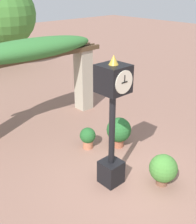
% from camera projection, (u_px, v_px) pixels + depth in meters
% --- Properties ---
extents(ground_plane, '(60.00, 60.00, 0.00)m').
position_uv_depth(ground_plane, '(125.00, 180.00, 7.48)').
color(ground_plane, '#8E6656').
extents(pedestal_clock, '(0.64, 0.68, 3.38)m').
position_uv_depth(pedestal_clock, '(112.00, 118.00, 6.64)').
color(pedestal_clock, black).
rests_on(pedestal_clock, ground).
extents(pergola, '(5.66, 1.15, 3.14)m').
position_uv_depth(pergola, '(31.00, 62.00, 9.42)').
color(pergola, '#A89E89').
rests_on(pergola, ground).
extents(potted_plant_near_left, '(0.78, 0.78, 0.99)m').
position_uv_depth(potted_plant_near_left, '(119.00, 131.00, 8.80)').
color(potted_plant_near_left, '#9E563D').
rests_on(potted_plant_near_left, ground).
extents(potted_plant_near_right, '(0.50, 0.50, 0.69)m').
position_uv_depth(potted_plant_near_right, '(88.00, 137.00, 8.80)').
color(potted_plant_near_right, '#B26B4C').
rests_on(potted_plant_near_right, ground).
extents(potted_plant_far_left, '(0.73, 0.73, 0.85)m').
position_uv_depth(potted_plant_far_left, '(163.00, 169.00, 7.15)').
color(potted_plant_far_left, brown).
rests_on(potted_plant_far_left, ground).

